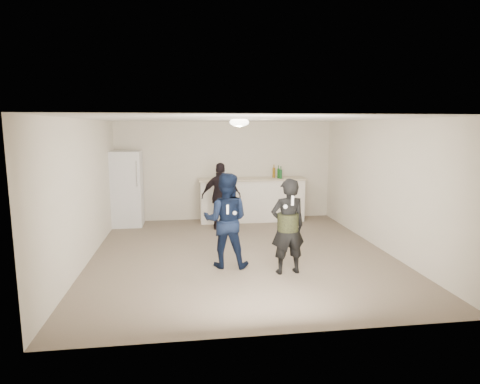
{
  "coord_description": "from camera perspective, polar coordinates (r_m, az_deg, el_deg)",
  "views": [
    {
      "loc": [
        -1.01,
        -7.19,
        2.36
      ],
      "look_at": [
        0.0,
        0.2,
        1.15
      ],
      "focal_mm": 30.0,
      "sensor_mm": 36.0,
      "label": 1
    }
  ],
  "objects": [
    {
      "name": "remote_man",
      "position": [
        6.46,
        -1.79,
        -2.48
      ],
      "size": [
        0.04,
        0.04,
        0.15
      ],
      "primitive_type": "cube",
      "color": "white",
      "rests_on": "man"
    },
    {
      "name": "fridge",
      "position": [
        9.99,
        -15.76,
        0.46
      ],
      "size": [
        0.7,
        0.7,
        1.8
      ],
      "primitive_type": "cube",
      "color": "silver",
      "rests_on": "floor"
    },
    {
      "name": "nunchuk_man",
      "position": [
        6.52,
        -0.77,
        -3.0
      ],
      "size": [
        0.07,
        0.07,
        0.07
      ],
      "primitive_type": "sphere",
      "color": "silver",
      "rests_on": "man"
    },
    {
      "name": "counter",
      "position": [
        10.16,
        1.7,
        -1.2
      ],
      "size": [
        2.6,
        0.56,
        1.05
      ],
      "primitive_type": "cube",
      "color": "white",
      "rests_on": "floor"
    },
    {
      "name": "remote_woman",
      "position": [
        6.18,
        7.47,
        -1.2
      ],
      "size": [
        0.04,
        0.04,
        0.15
      ],
      "primitive_type": "cube",
      "color": "silver",
      "rests_on": "woman"
    },
    {
      "name": "wall_front",
      "position": [
        4.45,
        5.6,
        -5.26
      ],
      "size": [
        6.0,
        0.0,
        6.0
      ],
      "primitive_type": "plane",
      "rotation": [
        -1.57,
        0.0,
        0.0
      ],
      "color": "beige",
      "rests_on": "floor"
    },
    {
      "name": "woman",
      "position": [
        6.51,
        6.81,
        -4.89
      ],
      "size": [
        0.61,
        0.44,
        1.56
      ],
      "primitive_type": "imported",
      "rotation": [
        0.0,
        0.0,
        3.26
      ],
      "color": "black",
      "rests_on": "floor"
    },
    {
      "name": "wall_left",
      "position": [
        7.48,
        -21.15,
        0.06
      ],
      "size": [
        0.0,
        6.0,
        6.0
      ],
      "primitive_type": "plane",
      "rotation": [
        1.57,
        0.0,
        1.57
      ],
      "color": "beige",
      "rests_on": "floor"
    },
    {
      "name": "nunchuk_woman",
      "position": [
        6.2,
        6.49,
        -2.09
      ],
      "size": [
        0.07,
        0.07,
        0.07
      ],
      "primitive_type": "sphere",
      "color": "white",
      "rests_on": "woman"
    },
    {
      "name": "counter_top",
      "position": [
        10.08,
        1.71,
        1.85
      ],
      "size": [
        2.68,
        0.64,
        0.04
      ],
      "primitive_type": "cube",
      "color": "beige",
      "rests_on": "counter"
    },
    {
      "name": "ceiling_dome",
      "position": [
        7.55,
        -0.1,
        9.9
      ],
      "size": [
        0.36,
        0.36,
        0.16
      ],
      "primitive_type": "ellipsoid",
      "color": "white",
      "rests_on": "ceiling"
    },
    {
      "name": "bottle_cluster",
      "position": [
        10.04,
        2.45,
        2.58
      ],
      "size": [
        1.57,
        0.39,
        0.25
      ],
      "color": "#926315",
      "rests_on": "counter_top"
    },
    {
      "name": "fridge_handle",
      "position": [
        9.54,
        -14.49,
        2.54
      ],
      "size": [
        0.02,
        0.02,
        0.6
      ],
      "primitive_type": "cylinder",
      "color": "silver",
      "rests_on": "fridge"
    },
    {
      "name": "spectator",
      "position": [
        9.28,
        -2.69,
        -0.61
      ],
      "size": [
        0.95,
        0.47,
        1.56
      ],
      "primitive_type": "imported",
      "rotation": [
        0.0,
        0.0,
        3.04
      ],
      "color": "black",
      "rests_on": "floor"
    },
    {
      "name": "wall_back",
      "position": [
        10.3,
        -2.11,
        3.02
      ],
      "size": [
        6.0,
        0.0,
        6.0
      ],
      "primitive_type": "plane",
      "rotation": [
        1.57,
        0.0,
        0.0
      ],
      "color": "beige",
      "rests_on": "floor"
    },
    {
      "name": "shaker",
      "position": [
        9.94,
        -3.32,
        2.35
      ],
      "size": [
        0.08,
        0.08,
        0.17
      ],
      "primitive_type": "cylinder",
      "color": "silver",
      "rests_on": "counter_top"
    },
    {
      "name": "ceiling",
      "position": [
        7.26,
        0.22,
        10.33
      ],
      "size": [
        6.0,
        6.0,
        0.0
      ],
      "primitive_type": "plane",
      "rotation": [
        3.14,
        0.0,
        0.0
      ],
      "color": "silver",
      "rests_on": "wall_back"
    },
    {
      "name": "camo_shorts",
      "position": [
        6.5,
        6.82,
        -4.28
      ],
      "size": [
        0.34,
        0.34,
        0.28
      ],
      "primitive_type": "cylinder",
      "color": "#2C3317",
      "rests_on": "woman"
    },
    {
      "name": "man",
      "position": [
        6.78,
        -2.03,
        -4.04
      ],
      "size": [
        0.89,
        0.76,
        1.61
      ],
      "primitive_type": "imported",
      "rotation": [
        0.0,
        0.0,
        2.93
      ],
      "color": "#0F1F42",
      "rests_on": "floor"
    },
    {
      "name": "floor",
      "position": [
        7.63,
        0.21,
        -8.8
      ],
      "size": [
        6.0,
        6.0,
        0.0
      ],
      "primitive_type": "plane",
      "color": "#6B5B4C",
      "rests_on": "ground"
    },
    {
      "name": "wall_right",
      "position": [
        8.18,
        19.65,
        0.88
      ],
      "size": [
        0.0,
        6.0,
        6.0
      ],
      "primitive_type": "plane",
      "rotation": [
        1.57,
        0.0,
        -1.57
      ],
      "color": "beige",
      "rests_on": "floor"
    }
  ]
}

